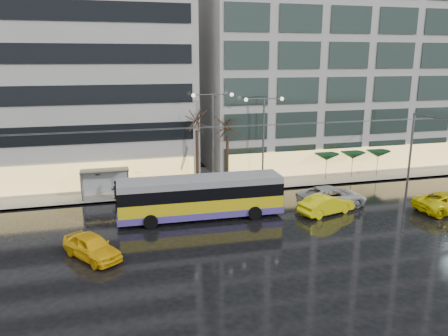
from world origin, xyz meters
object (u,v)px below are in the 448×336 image
object	(u,v)px
trolleybus	(201,198)
taxi_a	(92,247)
street_lamp_near	(213,128)
bus_shelter	(101,177)

from	to	relation	value
trolleybus	taxi_a	distance (m)	9.70
trolleybus	taxi_a	size ratio (longest dim) A/B	2.83
street_lamp_near	taxi_a	bearing A→B (deg)	-130.70
bus_shelter	taxi_a	xyz separation A→B (m)	(-0.47, -12.50, -1.18)
bus_shelter	taxi_a	distance (m)	12.57
trolleybus	bus_shelter	xyz separation A→B (m)	(-7.64, 7.24, 0.35)
taxi_a	bus_shelter	bearing A→B (deg)	53.50
bus_shelter	taxi_a	size ratio (longest dim) A/B	0.92
bus_shelter	taxi_a	bearing A→B (deg)	-92.15
trolleybus	taxi_a	bearing A→B (deg)	-147.00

